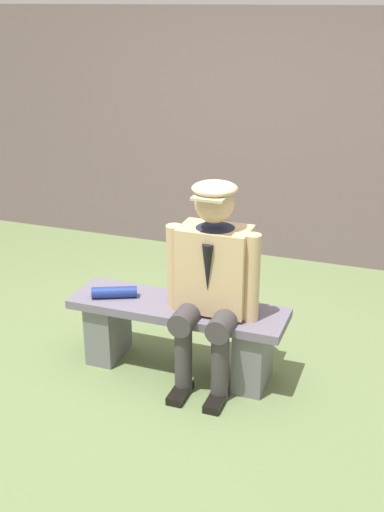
% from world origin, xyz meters
% --- Properties ---
extents(ground_plane, '(30.00, 30.00, 0.00)m').
position_xyz_m(ground_plane, '(0.00, 0.00, 0.00)').
color(ground_plane, '#6A7E4D').
extents(bench, '(1.42, 0.40, 0.48)m').
position_xyz_m(bench, '(0.00, 0.00, 0.30)').
color(bench, slate).
rests_on(bench, ground).
extents(seated_man, '(0.60, 0.55, 1.32)m').
position_xyz_m(seated_man, '(-0.25, 0.05, 0.74)').
color(seated_man, tan).
rests_on(seated_man, ground).
extents(rolled_magazine, '(0.30, 0.19, 0.08)m').
position_xyz_m(rolled_magazine, '(0.43, 0.05, 0.52)').
color(rolled_magazine, navy).
rests_on(rolled_magazine, bench).
extents(stadium_wall, '(12.00, 0.24, 2.26)m').
position_xyz_m(stadium_wall, '(0.00, -2.31, 1.13)').
color(stadium_wall, '#725E62').
rests_on(stadium_wall, ground).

